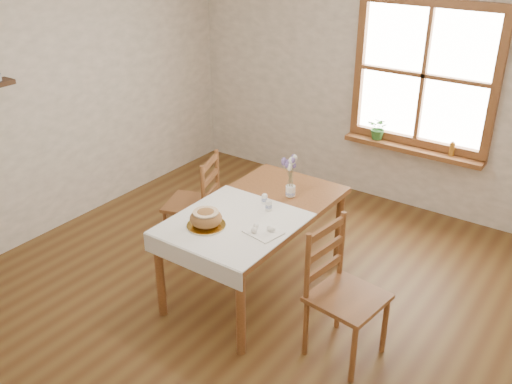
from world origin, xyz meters
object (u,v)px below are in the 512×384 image
dining_table (256,218)px  chair_right (348,296)px  chair_left (191,202)px  flower_vase (290,192)px  bread_plate (206,226)px

dining_table → chair_right: (1.00, -0.31, -0.16)m
chair_left → flower_vase: bearing=79.9°
chair_left → bread_plate: chair_left is taller
dining_table → flower_vase: size_ratio=17.82×
chair_right → flower_vase: bearing=60.9°
dining_table → chair_right: chair_right is taller
dining_table → chair_right: size_ratio=1.59×
chair_left → bread_plate: bearing=29.2°
chair_right → flower_vase: 1.14m
chair_right → chair_left: bearing=82.4°
flower_vase → dining_table: bearing=-107.7°
bread_plate → chair_left: bearing=138.6°
chair_right → dining_table: bearing=80.0°
chair_left → flower_vase: (0.98, 0.16, 0.32)m
chair_left → flower_vase: size_ratio=10.51×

